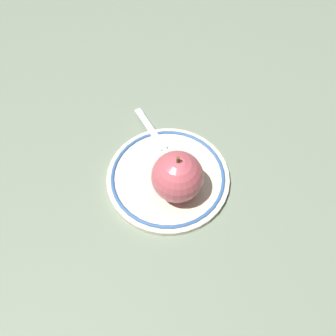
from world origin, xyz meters
TOP-DOWN VIEW (x-y plane):
  - ground_plane at (0.00, 0.00)m, footprint 2.00×2.00m
  - plate at (-0.01, -0.01)m, footprint 0.21×0.21m
  - apple_red_whole at (-0.02, -0.04)m, footprint 0.08×0.08m
  - fork at (0.03, 0.05)m, footprint 0.09×0.19m

SIDE VIEW (x-z plane):
  - ground_plane at x=0.00m, z-range 0.00..0.00m
  - plate at x=-0.01m, z-range 0.00..0.01m
  - fork at x=0.03m, z-range 0.01..0.02m
  - apple_red_whole at x=-0.02m, z-range 0.01..0.10m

